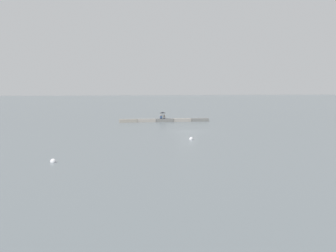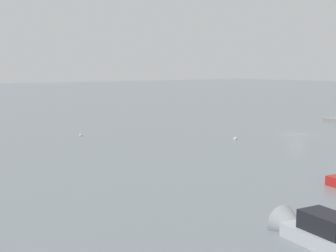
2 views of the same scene
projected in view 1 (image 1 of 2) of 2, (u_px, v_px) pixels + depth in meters
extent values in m
plane|color=slate|center=(188.00, 131.00, 70.01)|extent=(500.00, 500.00, 0.00)
cube|color=slate|center=(199.00, 120.00, 89.78)|extent=(3.17, 1.41, 0.55)
cube|color=gray|center=(182.00, 120.00, 89.19)|extent=(3.17, 1.41, 0.55)
cube|color=slate|center=(164.00, 120.00, 88.60)|extent=(3.17, 1.41, 0.55)
cube|color=gray|center=(146.00, 120.00, 88.01)|extent=(3.17, 1.41, 0.55)
cube|color=gray|center=(128.00, 121.00, 87.43)|extent=(3.17, 1.41, 0.55)
cube|color=#1E2333|center=(164.00, 118.00, 88.32)|extent=(0.42, 0.47, 0.16)
cube|color=gray|center=(164.00, 117.00, 88.59)|extent=(0.43, 0.28, 0.52)
sphere|color=tan|center=(164.00, 115.00, 88.56)|extent=(0.22, 0.22, 0.22)
cube|color=#1E2333|center=(161.00, 118.00, 88.26)|extent=(0.42, 0.47, 0.16)
cube|color=navy|center=(161.00, 117.00, 88.52)|extent=(0.43, 0.28, 0.52)
sphere|color=tan|center=(161.00, 115.00, 88.49)|extent=(0.22, 0.22, 0.22)
cylinder|color=black|center=(163.00, 116.00, 88.52)|extent=(0.02, 0.02, 1.05)
cone|color=black|center=(163.00, 113.00, 88.47)|extent=(1.17, 1.17, 0.21)
sphere|color=black|center=(163.00, 112.00, 88.46)|extent=(0.05, 0.05, 0.05)
sphere|color=white|center=(53.00, 161.00, 41.89)|extent=(0.50, 0.50, 0.50)
sphere|color=white|center=(191.00, 139.00, 59.41)|extent=(0.49, 0.49, 0.49)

